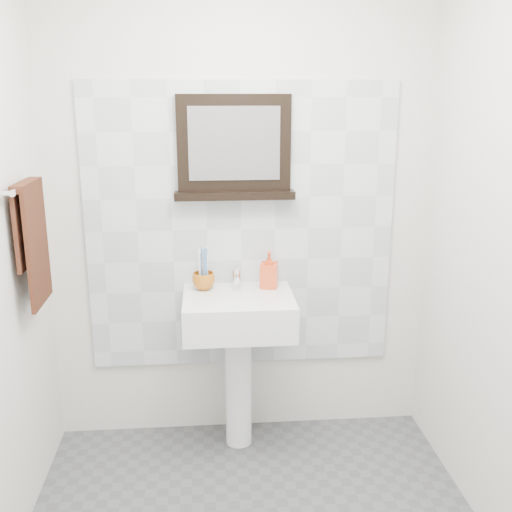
% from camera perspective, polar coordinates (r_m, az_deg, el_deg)
% --- Properties ---
extents(back_wall, '(2.00, 0.01, 2.50)m').
position_cam_1_polar(back_wall, '(3.12, -1.46, 4.43)').
color(back_wall, silver).
rests_on(back_wall, ground).
extents(front_wall, '(2.00, 0.01, 2.50)m').
position_cam_1_polar(front_wall, '(1.06, 6.38, -18.77)').
color(front_wall, silver).
rests_on(front_wall, ground).
extents(splashback, '(1.60, 0.02, 1.50)m').
position_cam_1_polar(splashback, '(3.13, -1.43, 2.59)').
color(splashback, silver).
rests_on(splashback, back_wall).
extents(pedestal_sink, '(0.55, 0.44, 0.96)m').
position_cam_1_polar(pedestal_sink, '(3.06, -1.69, -6.98)').
color(pedestal_sink, white).
rests_on(pedestal_sink, ground).
extents(toothbrush_cup, '(0.12, 0.12, 0.09)m').
position_cam_1_polar(toothbrush_cup, '(3.08, -5.02, -2.38)').
color(toothbrush_cup, '#AE5E14').
rests_on(toothbrush_cup, pedestal_sink).
extents(toothbrushes, '(0.05, 0.04, 0.21)m').
position_cam_1_polar(toothbrushes, '(3.06, -5.00, -0.99)').
color(toothbrushes, white).
rests_on(toothbrushes, toothbrush_cup).
extents(soap_dispenser, '(0.11, 0.11, 0.19)m').
position_cam_1_polar(soap_dispenser, '(3.09, 1.26, -1.30)').
color(soap_dispenser, red).
rests_on(soap_dispenser, pedestal_sink).
extents(framed_mirror, '(0.61, 0.11, 0.52)m').
position_cam_1_polar(framed_mirror, '(3.03, -2.10, 10.06)').
color(framed_mirror, black).
rests_on(framed_mirror, back_wall).
extents(towel_bar, '(0.07, 0.40, 0.03)m').
position_cam_1_polar(towel_bar, '(2.75, -21.11, 6.24)').
color(towel_bar, silver).
rests_on(towel_bar, left_wall).
extents(hand_towel, '(0.06, 0.30, 0.55)m').
position_cam_1_polar(hand_towel, '(2.79, -20.56, 1.99)').
color(hand_towel, '#36190F').
rests_on(hand_towel, towel_bar).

